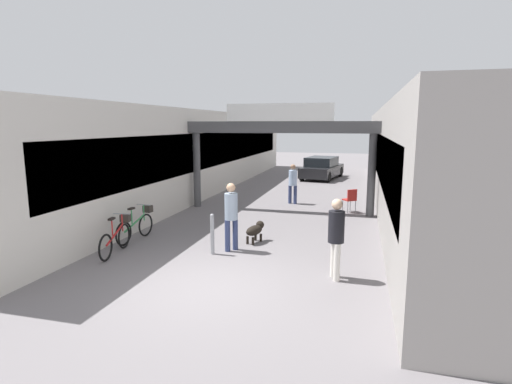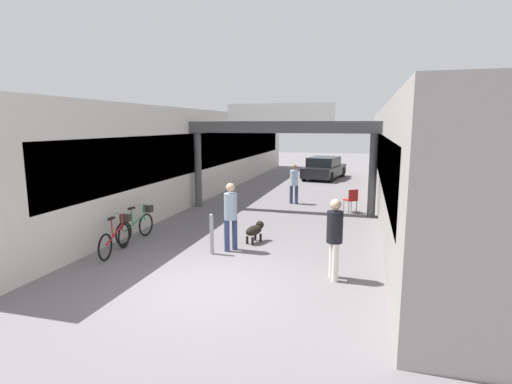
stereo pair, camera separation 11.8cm
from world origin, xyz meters
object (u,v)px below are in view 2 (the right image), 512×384
parked_car_black (324,168)px  bicycle_green_second (137,224)px  pedestrian_with_dog (231,212)px  bollard_post_metal (212,234)px  dog_on_leash (255,230)px  pedestrian_companion (335,234)px  cafe_chair_red_nearer (352,198)px  bicycle_red_nearest (117,236)px  pedestrian_carrying_crate (294,181)px

parked_car_black → bicycle_green_second: bearing=-104.6°
pedestrian_with_dog → bollard_post_metal: (-0.37, -0.41, -0.50)m
dog_on_leash → bollard_post_metal: (-0.79, -1.29, 0.18)m
dog_on_leash → bollard_post_metal: bollard_post_metal is taller
pedestrian_companion → cafe_chair_red_nearer: size_ratio=1.96×
dog_on_leash → bicycle_red_nearest: 3.67m
pedestrian_carrying_crate → pedestrian_with_dog: bearing=-94.2°
pedestrian_companion → bicycle_green_second: 5.91m
pedestrian_companion → bollard_post_metal: bearing=164.1°
pedestrian_with_dog → pedestrian_carrying_crate: pedestrian_with_dog is taller
bicycle_green_second → bicycle_red_nearest: bearing=-82.9°
pedestrian_carrying_crate → pedestrian_companion: bearing=-74.1°
dog_on_leash → parked_car_black: (0.49, 14.05, 0.29)m
dog_on_leash → pedestrian_carrying_crate: bearing=89.2°
pedestrian_carrying_crate → bollard_post_metal: size_ratio=1.57×
bollard_post_metal → parked_car_black: size_ratio=0.25×
dog_on_leash → bollard_post_metal: bearing=-121.5°
pedestrian_carrying_crate → parked_car_black: pedestrian_carrying_crate is taller
pedestrian_with_dog → bollard_post_metal: 0.74m
dog_on_leash → cafe_chair_red_nearer: 5.25m
pedestrian_with_dog → dog_on_leash: pedestrian_with_dog is taller
bollard_post_metal → parked_car_black: (1.28, 15.33, 0.11)m
pedestrian_with_dog → bicycle_green_second: bearing=174.8°
pedestrian_with_dog → bicycle_green_second: (-2.92, 0.27, -0.59)m
pedestrian_companion → bicycle_red_nearest: (-5.52, 0.35, -0.56)m
cafe_chair_red_nearer → dog_on_leash: bearing=-118.0°
bicycle_red_nearest → parked_car_black: (3.67, 15.87, 0.21)m
bicycle_red_nearest → cafe_chair_red_nearer: 8.58m
bollard_post_metal → cafe_chair_red_nearer: (3.25, 5.92, 0.01)m
bicycle_red_nearest → cafe_chair_red_nearer: size_ratio=1.89×
bicycle_red_nearest → bicycle_green_second: same height
pedestrian_with_dog → pedestrian_carrying_crate: 6.67m
parked_car_black → bicycle_red_nearest: bearing=-103.0°
pedestrian_companion → dog_on_leash: (-2.34, 2.18, -0.65)m
bicycle_green_second → cafe_chair_red_nearer: (5.80, 5.25, 0.10)m
dog_on_leash → bicycle_green_second: bearing=-169.6°
bicycle_red_nearest → bicycle_green_second: (-0.15, 1.21, 0.00)m
dog_on_leash → bicycle_green_second: 3.39m
cafe_chair_red_nearer → parked_car_black: size_ratio=0.21×
bollard_post_metal → pedestrian_with_dog: bearing=47.5°
bicycle_green_second → cafe_chair_red_nearer: bearing=42.2°
pedestrian_with_dog → parked_car_black: bearing=86.5°
bicycle_red_nearest → cafe_chair_red_nearer: bicycle_red_nearest is taller
pedestrian_companion → cafe_chair_red_nearer: (0.12, 6.81, -0.46)m
pedestrian_companion → dog_on_leash: size_ratio=2.16×
pedestrian_companion → bicycle_green_second: (-5.67, 1.57, -0.56)m
dog_on_leash → bicycle_green_second: (-3.34, -0.61, 0.08)m
parked_car_black → cafe_chair_red_nearer: bearing=-78.2°
bicycle_red_nearest → bollard_post_metal: (2.39, 0.54, 0.10)m
pedestrian_carrying_crate → bollard_post_metal: 7.12m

